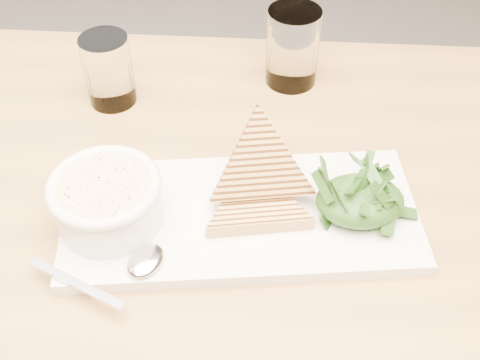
{
  "coord_description": "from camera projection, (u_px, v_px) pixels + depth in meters",
  "views": [
    {
      "loc": [
        0.18,
        -0.6,
        1.33
      ],
      "look_at": [
        0.2,
        -0.11,
        0.83
      ],
      "focal_mm": 45.0,
      "sensor_mm": 36.0,
      "label": 1
    }
  ],
  "objects": [
    {
      "name": "glass_near",
      "position": [
        108.0,
        71.0,
        0.85
      ],
      "size": [
        0.07,
        0.07,
        0.1
      ],
      "primitive_type": "cylinder",
      "color": "white",
      "rests_on": "table_top"
    },
    {
      "name": "spoon_bowl",
      "position": [
        145.0,
        261.0,
        0.66
      ],
      "size": [
        0.06,
        0.06,
        0.01
      ],
      "primitive_type": "ellipsoid",
      "rotation": [
        0.0,
        0.0,
        -0.56
      ],
      "color": "silver",
      "rests_on": "platter"
    },
    {
      "name": "platter",
      "position": [
        241.0,
        216.0,
        0.72
      ],
      "size": [
        0.42,
        0.19,
        0.02
      ],
      "primitive_type": "cube",
      "rotation": [
        0.0,
        0.0,
        0.0
      ],
      "color": "white",
      "rests_on": "table_top"
    },
    {
      "name": "glass_far",
      "position": [
        293.0,
        47.0,
        0.88
      ],
      "size": [
        0.08,
        0.08,
        0.12
      ],
      "primitive_type": "cylinder",
      "color": "white",
      "rests_on": "table_top"
    },
    {
      "name": "spoon_handle",
      "position": [
        75.0,
        283.0,
        0.64
      ],
      "size": [
        0.11,
        0.07,
        0.0
      ],
      "primitive_type": "cube",
      "rotation": [
        0.0,
        0.0,
        -0.56
      ],
      "color": "silver",
      "rests_on": "platter"
    },
    {
      "name": "table_leg_br",
      "position": [
        411.0,
        206.0,
        1.29
      ],
      "size": [
        0.06,
        0.06,
        0.74
      ],
      "primitive_type": "cylinder",
      "color": "olive",
      "rests_on": "ground"
    },
    {
      "name": "soup_bowl",
      "position": [
        108.0,
        205.0,
        0.69
      ],
      "size": [
        0.12,
        0.12,
        0.05
      ],
      "primitive_type": "cylinder",
      "color": "white",
      "rests_on": "platter"
    },
    {
      "name": "sandwich_lean",
      "position": [
        261.0,
        167.0,
        0.7
      ],
      "size": [
        0.15,
        0.16,
        0.16
      ],
      "primitive_type": null,
      "rotation": [
        0.95,
        0.0,
        0.05
      ],
      "color": "#B7894A",
      "rests_on": "sandwich_flat"
    },
    {
      "name": "soup",
      "position": [
        104.0,
        187.0,
        0.67
      ],
      "size": [
        0.1,
        0.1,
        0.01
      ],
      "primitive_type": "cylinder",
      "color": "#DBC288",
      "rests_on": "soup_bowl"
    },
    {
      "name": "table_top",
      "position": [
        134.0,
        215.0,
        0.76
      ],
      "size": [
        1.24,
        0.91,
        0.04
      ],
      "primitive_type": "cube",
      "rotation": [
        0.0,
        0.0,
        -0.13
      ],
      "color": "olive",
      "rests_on": "ground"
    },
    {
      "name": "sandwich_flat",
      "position": [
        256.0,
        206.0,
        0.71
      ],
      "size": [
        0.15,
        0.15,
        0.02
      ],
      "primitive_type": null,
      "rotation": [
        0.0,
        0.0,
        0.05
      ],
      "color": "#B7894A",
      "rests_on": "platter"
    },
    {
      "name": "bowl_rim",
      "position": [
        104.0,
        186.0,
        0.67
      ],
      "size": [
        0.13,
        0.13,
        0.01
      ],
      "primitive_type": "torus",
      "color": "white",
      "rests_on": "soup_bowl"
    },
    {
      "name": "arugula_pile",
      "position": [
        361.0,
        197.0,
        0.69
      ],
      "size": [
        0.11,
        0.1,
        0.05
      ],
      "primitive_type": null,
      "color": "#2A541A",
      "rests_on": "platter"
    },
    {
      "name": "salad_base",
      "position": [
        360.0,
        201.0,
        0.7
      ],
      "size": [
        0.1,
        0.08,
        0.04
      ],
      "primitive_type": "ellipsoid",
      "color": "black",
      "rests_on": "platter"
    }
  ]
}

